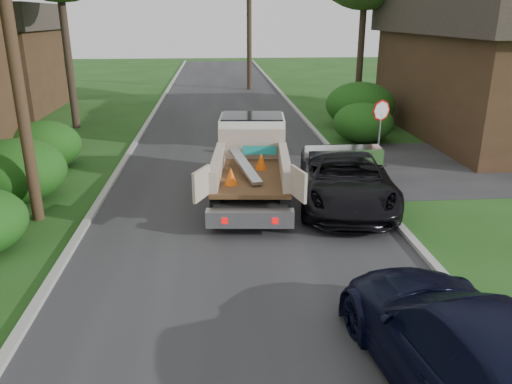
{
  "coord_description": "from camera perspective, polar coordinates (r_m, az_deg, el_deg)",
  "views": [
    {
      "loc": [
        -0.61,
        -8.03,
        5.23
      ],
      "look_at": [
        0.32,
        3.33,
        1.2
      ],
      "focal_mm": 35.0,
      "sensor_mm": 36.0,
      "label": 1
    }
  ],
  "objects": [
    {
      "name": "hedge_right_a",
      "position": [
        22.42,
        12.15,
        7.77
      ],
      "size": [
        2.6,
        2.6,
        1.7
      ],
      "primitive_type": "ellipsoid",
      "color": "#14450F",
      "rests_on": "ground"
    },
    {
      "name": "flatbed_truck",
      "position": [
        15.51,
        -0.5,
        4.39
      ],
      "size": [
        2.89,
        5.98,
        2.2
      ],
      "rotation": [
        0.0,
        0.0,
        -0.09
      ],
      "color": "black",
      "rests_on": "ground"
    },
    {
      "name": "utility_pole",
      "position": [
        13.9,
        -26.48,
        17.32
      ],
      "size": [
        2.42,
        1.25,
        10.0
      ],
      "color": "#382619",
      "rests_on": "ground"
    },
    {
      "name": "stop_sign",
      "position": [
        18.33,
        14.04,
        8.03
      ],
      "size": [
        0.71,
        0.32,
        2.48
      ],
      "color": "slate",
      "rests_on": "ground"
    },
    {
      "name": "ground",
      "position": [
        9.61,
        -0.29,
        -13.52
      ],
      "size": [
        120.0,
        120.0,
        0.0
      ],
      "primitive_type": "plane",
      "color": "#1D4413",
      "rests_on": "ground"
    },
    {
      "name": "road",
      "position": [
        18.79,
        -2.63,
        3.3
      ],
      "size": [
        8.0,
        90.0,
        0.02
      ],
      "primitive_type": "cube",
      "color": "#28282B",
      "rests_on": "ground"
    },
    {
      "name": "curb_left",
      "position": [
        19.08,
        -15.05,
        3.07
      ],
      "size": [
        0.2,
        90.0,
        0.12
      ],
      "primitive_type": "cube",
      "color": "#9E9E99",
      "rests_on": "ground"
    },
    {
      "name": "curb_right",
      "position": [
        19.34,
        9.62,
        3.69
      ],
      "size": [
        0.2,
        90.0,
        0.12
      ],
      "primitive_type": "cube",
      "color": "#9E9E99",
      "rests_on": "ground"
    },
    {
      "name": "navy_suv",
      "position": [
        7.89,
        23.38,
        -16.54
      ],
      "size": [
        2.89,
        5.74,
        1.6
      ],
      "primitive_type": "imported",
      "rotation": [
        0.0,
        0.0,
        3.26
      ],
      "color": "black",
      "rests_on": "ground"
    },
    {
      "name": "hedge_left_b",
      "position": [
        16.26,
        -25.74,
        2.18
      ],
      "size": [
        2.86,
        2.86,
        1.87
      ],
      "primitive_type": "ellipsoid",
      "color": "#14450F",
      "rests_on": "ground"
    },
    {
      "name": "hedge_left_c",
      "position": [
        19.56,
        -23.08,
        4.97
      ],
      "size": [
        2.6,
        2.6,
        1.7
      ],
      "primitive_type": "ellipsoid",
      "color": "#14450F",
      "rests_on": "ground"
    },
    {
      "name": "black_pickup",
      "position": [
        14.75,
        10.22,
        1.59
      ],
      "size": [
        3.45,
        5.95,
        1.56
      ],
      "primitive_type": "imported",
      "rotation": [
        0.0,
        0.0,
        -0.16
      ],
      "color": "black",
      "rests_on": "ground"
    },
    {
      "name": "hedge_right_b",
      "position": [
        25.4,
        11.82,
        9.72
      ],
      "size": [
        3.38,
        3.38,
        2.21
      ],
      "primitive_type": "ellipsoid",
      "color": "#14450F",
      "rests_on": "ground"
    }
  ]
}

